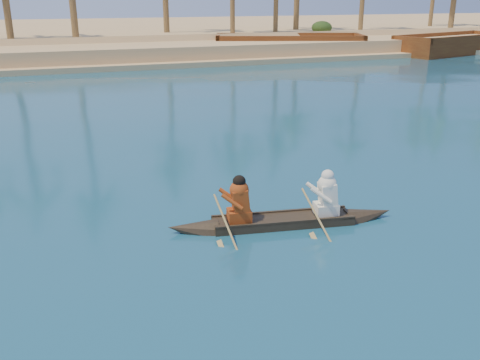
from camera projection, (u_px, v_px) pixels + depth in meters
name	position (u px, v px, depth m)	size (l,w,h in m)	color
ground	(456.00, 146.00, 17.57)	(160.00, 160.00, 0.00)	navy
sandy_embankment	(159.00, 35.00, 58.99)	(150.00, 51.00, 1.50)	tan
shrub_cluster	(197.00, 38.00, 45.12)	(100.00, 6.00, 2.40)	#1F3A15
canoe	(283.00, 214.00, 11.47)	(5.00, 1.44, 1.37)	#32261B
barge_mid	(289.00, 47.00, 43.40)	(12.44, 7.59, 1.97)	brown
barge_right	(453.00, 45.00, 44.88)	(11.86, 6.54, 1.88)	brown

